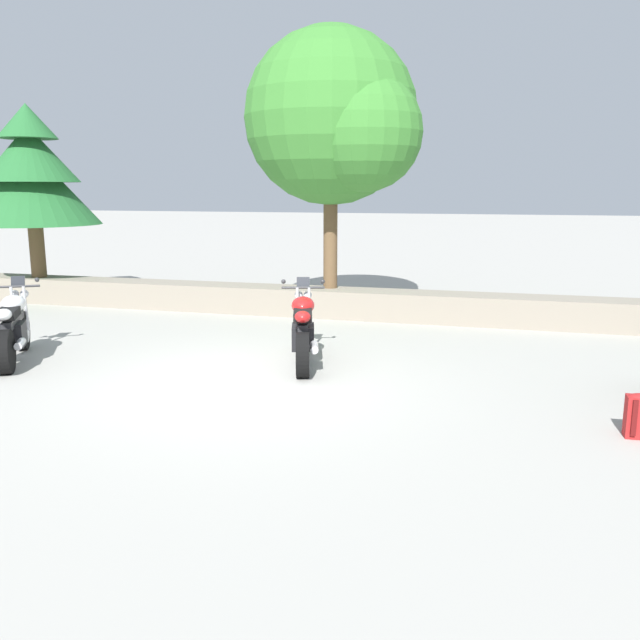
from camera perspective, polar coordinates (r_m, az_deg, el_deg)
The scene contains 6 objects.
ground_plane at distance 8.83m, azimuth -6.74°, elevation -5.38°, with size 120.00×120.00×0.00m, color #A3A099.
stone_wall at distance 13.22m, azimuth 0.96°, elevation 1.54°, with size 36.00×0.80×0.55m, color gray.
motorcycle_white_near_left at distance 10.75m, azimuth -25.04°, elevation -0.68°, with size 1.22×1.86×1.18m.
motorcycle_red_centre at distance 9.61m, azimuth -1.47°, elevation -0.93°, with size 0.89×2.02×1.18m.
pine_tree_far_left at distance 16.12m, azimuth -23.79°, elevation 11.47°, with size 2.89×2.89×3.79m.
leafy_tree_mid_left at distance 13.11m, azimuth 1.54°, elevation 16.90°, with size 3.52×3.36×5.00m.
Camera 1 is at (3.19, -7.83, 2.53)m, focal length 36.89 mm.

